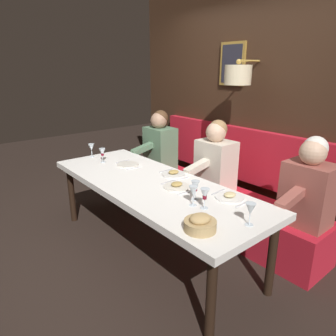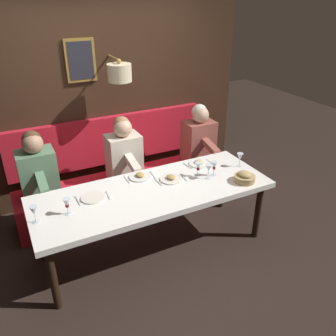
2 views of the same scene
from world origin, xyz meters
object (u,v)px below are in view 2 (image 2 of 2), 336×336
(wine_glass_1, at_px, (240,157))
(bread_bowl, at_px, (245,177))
(wine_glass_3, at_px, (34,211))
(wine_glass_5, at_px, (214,166))
(diner_nearest, at_px, (199,136))
(diner_near, at_px, (124,151))
(wine_glass_2, at_px, (198,167))
(diner_middle, at_px, (37,168))
(wine_glass_4, at_px, (67,203))
(dining_table, at_px, (153,195))
(wine_glass_0, at_px, (209,169))

(wine_glass_1, height_order, bread_bowl, wine_glass_1)
(wine_glass_3, distance_m, wine_glass_5, 1.86)
(diner_nearest, xyz_separation_m, diner_near, (0.00, 1.07, 0.00))
(diner_nearest, height_order, wine_glass_2, diner_nearest)
(wine_glass_2, height_order, wine_glass_3, same)
(diner_middle, height_order, wine_glass_4, diner_middle)
(wine_glass_4, xyz_separation_m, bread_bowl, (-0.24, -1.80, -0.07))
(wine_glass_1, bearing_deg, bread_bowl, 151.70)
(wine_glass_3, bearing_deg, diner_nearest, -67.51)
(diner_nearest, xyz_separation_m, diner_middle, (0.00, 2.07, 0.00))
(diner_nearest, relative_size, wine_glass_4, 4.82)
(diner_middle, distance_m, wine_glass_1, 2.26)
(wine_glass_1, height_order, wine_glass_3, same)
(diner_middle, height_order, wine_glass_2, diner_middle)
(diner_nearest, relative_size, bread_bowl, 3.60)
(diner_near, xyz_separation_m, wine_glass_1, (-0.85, -1.08, 0.04))
(wine_glass_5, bearing_deg, dining_table, 88.44)
(wine_glass_3, relative_size, wine_glass_4, 1.00)
(wine_glass_3, bearing_deg, wine_glass_1, -88.28)
(wine_glass_2, height_order, wine_glass_4, same)
(diner_middle, distance_m, wine_glass_2, 1.76)
(wine_glass_0, relative_size, wine_glass_3, 1.00)
(diner_middle, bearing_deg, wine_glass_0, -120.01)
(dining_table, bearing_deg, wine_glass_1, -88.54)
(diner_near, bearing_deg, wine_glass_1, -128.22)
(bread_bowl, bearing_deg, diner_nearest, -7.25)
(wine_glass_3, bearing_deg, bread_bowl, -96.68)
(wine_glass_0, distance_m, wine_glass_2, 0.12)
(wine_glass_2, height_order, bread_bowl, wine_glass_2)
(wine_glass_3, xyz_separation_m, wine_glass_4, (-0.00, -0.28, -0.00))
(wine_glass_5, bearing_deg, diner_nearest, -21.90)
(wine_glass_0, bearing_deg, wine_glass_5, -70.89)
(diner_middle, xyz_separation_m, wine_glass_0, (-0.93, -1.62, 0.04))
(dining_table, bearing_deg, diner_near, -0.98)
(wine_glass_4, bearing_deg, bread_bowl, -97.64)
(wine_glass_4, bearing_deg, wine_glass_1, -87.97)
(wine_glass_5, xyz_separation_m, bread_bowl, (-0.26, -0.21, -0.07))
(diner_nearest, bearing_deg, diner_near, 90.00)
(diner_middle, bearing_deg, diner_near, -90.00)
(wine_glass_0, bearing_deg, bread_bowl, -127.06)
(dining_table, xyz_separation_m, diner_nearest, (0.88, -1.08, 0.14))
(bread_bowl, bearing_deg, wine_glass_5, 39.12)
(diner_middle, relative_size, wine_glass_4, 4.82)
(diner_middle, distance_m, wine_glass_5, 1.93)
(diner_middle, height_order, wine_glass_5, diner_middle)
(wine_glass_1, height_order, wine_glass_5, same)
(diner_middle, relative_size, wine_glass_2, 4.82)
(wine_glass_3, relative_size, bread_bowl, 0.75)
(diner_middle, distance_m, bread_bowl, 2.25)
(dining_table, height_order, diner_middle, diner_middle)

